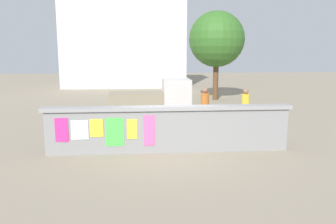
# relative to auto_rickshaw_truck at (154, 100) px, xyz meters

# --- Properties ---
(ground) EXTENTS (60.00, 60.00, 0.00)m
(ground) POSITION_rel_auto_rickshaw_truck_xyz_m (0.22, 2.91, -0.90)
(ground) COLOR gray
(poster_wall) EXTENTS (7.63, 0.42, 1.45)m
(poster_wall) POSITION_rel_auto_rickshaw_truck_xyz_m (0.21, -5.10, -0.15)
(poster_wall) COLOR gray
(poster_wall) RESTS_ON ground
(auto_rickshaw_truck) EXTENTS (3.61, 1.51, 1.85)m
(auto_rickshaw_truck) POSITION_rel_auto_rickshaw_truck_xyz_m (0.00, 0.00, 0.00)
(auto_rickshaw_truck) COLOR black
(auto_rickshaw_truck) RESTS_ON ground
(motorcycle) EXTENTS (1.90, 0.56, 0.87)m
(motorcycle) POSITION_rel_auto_rickshaw_truck_xyz_m (-2.37, -3.00, -0.44)
(motorcycle) COLOR black
(motorcycle) RESTS_ON ground
(bicycle_near) EXTENTS (1.71, 0.44, 0.95)m
(bicycle_near) POSITION_rel_auto_rickshaw_truck_xyz_m (2.63, -3.21, -0.54)
(bicycle_near) COLOR black
(bicycle_near) RESTS_ON ground
(bicycle_far) EXTENTS (1.71, 0.44, 0.95)m
(bicycle_far) POSITION_rel_auto_rickshaw_truck_xyz_m (0.27, -3.96, -0.54)
(bicycle_far) COLOR black
(bicycle_far) RESTS_ON ground
(person_walking) EXTENTS (0.47, 0.47, 1.62)m
(person_walking) POSITION_rel_auto_rickshaw_truck_xyz_m (2.00, -1.58, 0.09)
(person_walking) COLOR purple
(person_walking) RESTS_ON ground
(person_bystander) EXTENTS (0.42, 0.42, 1.62)m
(person_bystander) POSITION_rel_auto_rickshaw_truck_xyz_m (3.56, -2.04, 0.09)
(person_bystander) COLOR #3F994C
(person_bystander) RESTS_ON ground
(tree_roadside) EXTENTS (3.46, 3.46, 5.53)m
(tree_roadside) POSITION_rel_auto_rickshaw_truck_xyz_m (4.15, 6.19, 2.88)
(tree_roadside) COLOR brown
(tree_roadside) RESTS_ON ground
(building_background) EXTENTS (10.59, 4.63, 9.28)m
(building_background) POSITION_rel_auto_rickshaw_truck_xyz_m (-1.93, 15.18, 3.77)
(building_background) COLOR silver
(building_background) RESTS_ON ground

